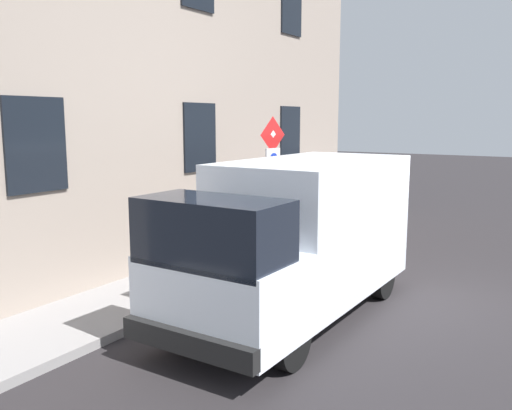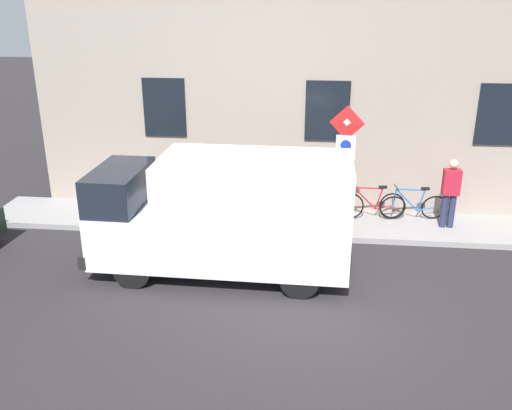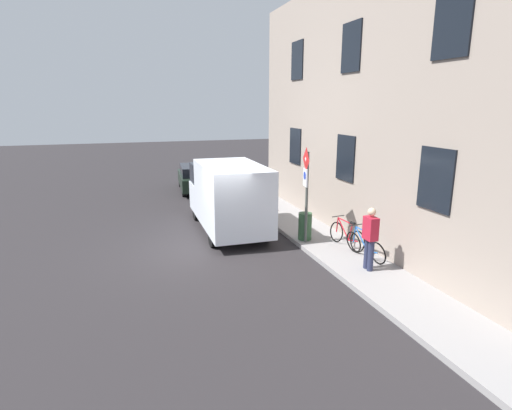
{
  "view_description": "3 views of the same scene",
  "coord_description": "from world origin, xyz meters",
  "px_view_note": "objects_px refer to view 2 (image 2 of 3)",
  "views": [
    {
      "loc": [
        -2.84,
        9.57,
        3.17
      ],
      "look_at": [
        2.87,
        0.48,
        1.46
      ],
      "focal_mm": 38.1,
      "sensor_mm": 36.0,
      "label": 1
    },
    {
      "loc": [
        -9.27,
        0.28,
        5.55
      ],
      "look_at": [
        2.3,
        1.54,
        1.07
      ],
      "focal_mm": 39.01,
      "sensor_mm": 36.0,
      "label": 2
    },
    {
      "loc": [
        -2.35,
        -11.89,
        4.49
      ],
      "look_at": [
        2.07,
        1.66,
        0.97
      ],
      "focal_mm": 28.67,
      "sensor_mm": 36.0,
      "label": 3
    }
  ],
  "objects_px": {
    "bicycle_red": "(371,204)",
    "litter_bin": "(330,214)",
    "delivery_van": "(226,213)",
    "pedestrian": "(450,191)",
    "bicycle_blue": "(413,206)",
    "sign_post_stacked": "(345,153)"
  },
  "relations": [
    {
      "from": "sign_post_stacked",
      "to": "pedestrian",
      "type": "relative_size",
      "value": 1.72
    },
    {
      "from": "sign_post_stacked",
      "to": "bicycle_red",
      "type": "relative_size",
      "value": 1.73
    },
    {
      "from": "pedestrian",
      "to": "bicycle_red",
      "type": "bearing_deg",
      "value": -101.36
    },
    {
      "from": "delivery_van",
      "to": "pedestrian",
      "type": "xyz_separation_m",
      "value": [
        2.62,
        -5.03,
        -0.26
      ]
    },
    {
      "from": "bicycle_red",
      "to": "pedestrian",
      "type": "relative_size",
      "value": 0.99
    },
    {
      "from": "bicycle_red",
      "to": "litter_bin",
      "type": "relative_size",
      "value": 1.9
    },
    {
      "from": "litter_bin",
      "to": "bicycle_blue",
      "type": "bearing_deg",
      "value": -65.81
    },
    {
      "from": "delivery_van",
      "to": "bicycle_red",
      "type": "height_order",
      "value": "delivery_van"
    },
    {
      "from": "bicycle_red",
      "to": "litter_bin",
      "type": "height_order",
      "value": "litter_bin"
    },
    {
      "from": "bicycle_blue",
      "to": "sign_post_stacked",
      "type": "bearing_deg",
      "value": 23.31
    },
    {
      "from": "delivery_van",
      "to": "litter_bin",
      "type": "height_order",
      "value": "delivery_van"
    },
    {
      "from": "pedestrian",
      "to": "litter_bin",
      "type": "relative_size",
      "value": 1.91
    },
    {
      "from": "sign_post_stacked",
      "to": "bicycle_red",
      "type": "height_order",
      "value": "sign_post_stacked"
    },
    {
      "from": "litter_bin",
      "to": "sign_post_stacked",
      "type": "bearing_deg",
      "value": -117.51
    },
    {
      "from": "delivery_van",
      "to": "bicycle_blue",
      "type": "bearing_deg",
      "value": -144.27
    },
    {
      "from": "bicycle_red",
      "to": "pedestrian",
      "type": "xyz_separation_m",
      "value": [
        -0.37,
        -1.8,
        0.56
      ]
    },
    {
      "from": "sign_post_stacked",
      "to": "bicycle_blue",
      "type": "relative_size",
      "value": 1.72
    },
    {
      "from": "sign_post_stacked",
      "to": "delivery_van",
      "type": "distance_m",
      "value": 3.2
    },
    {
      "from": "bicycle_blue",
      "to": "litter_bin",
      "type": "height_order",
      "value": "litter_bin"
    },
    {
      "from": "bicycle_red",
      "to": "litter_bin",
      "type": "xyz_separation_m",
      "value": [
        -0.94,
        1.05,
        0.08
      ]
    },
    {
      "from": "sign_post_stacked",
      "to": "delivery_van",
      "type": "xyz_separation_m",
      "value": [
        -1.91,
        2.44,
        -0.8
      ]
    },
    {
      "from": "bicycle_blue",
      "to": "pedestrian",
      "type": "bearing_deg",
      "value": 146.74
    }
  ]
}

